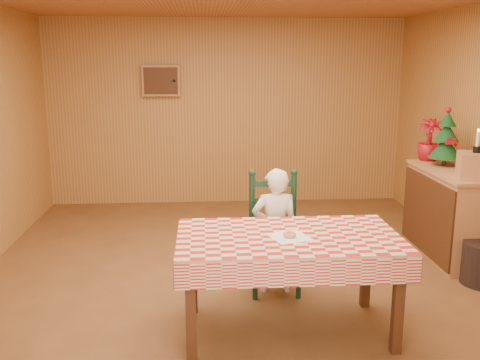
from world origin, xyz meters
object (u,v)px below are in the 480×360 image
object	(u,v)px
dining_table	(288,246)
crate	(475,166)
shelf_unit	(450,214)
christmas_tree	(446,139)
seated_child	(275,231)
ladder_chair	(274,235)

from	to	relation	value
dining_table	crate	world-z (taller)	crate
shelf_unit	crate	size ratio (longest dim) A/B	4.13
crate	christmas_tree	distance (m)	0.67
seated_child	dining_table	bearing A→B (deg)	90.00
dining_table	shelf_unit	bearing A→B (deg)	37.10
shelf_unit	crate	bearing A→B (deg)	-88.77
shelf_unit	ladder_chair	bearing A→B (deg)	-160.70
crate	seated_child	bearing A→B (deg)	-170.21
seated_child	christmas_tree	size ratio (longest dim) A/B	1.81
dining_table	crate	xyz separation A→B (m)	(1.95, 1.07, 0.37)
crate	christmas_tree	world-z (taller)	christmas_tree
ladder_chair	shelf_unit	bearing A→B (deg)	19.30
dining_table	seated_child	distance (m)	0.74
crate	christmas_tree	xyz separation A→B (m)	(-0.00, 0.65, 0.16)
dining_table	seated_child	world-z (taller)	seated_child
dining_table	crate	distance (m)	2.25
dining_table	shelf_unit	xyz separation A→B (m)	(1.94, 1.47, -0.22)
christmas_tree	dining_table	bearing A→B (deg)	-138.61
shelf_unit	christmas_tree	size ratio (longest dim) A/B	2.00
seated_child	shelf_unit	size ratio (longest dim) A/B	0.91
ladder_chair	crate	size ratio (longest dim) A/B	3.60
ladder_chair	christmas_tree	bearing A→B (deg)	25.50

